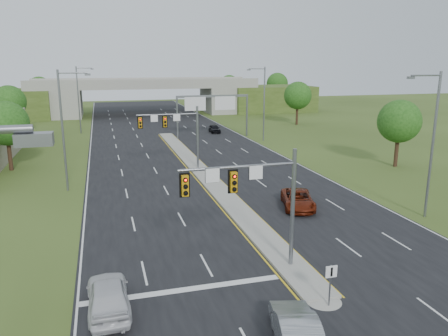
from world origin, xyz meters
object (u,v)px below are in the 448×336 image
object	(u,v)px
car_far_a	(298,199)
sign_gantry	(212,104)
car_white	(108,295)
keep_right_sign	(331,279)
overpass	(146,99)
car_silver	(296,331)
signal_mast_near	(256,192)
car_far_c	(214,129)
signal_mast_far	(177,128)

from	to	relation	value
car_far_a	sign_gantry	bearing A→B (deg)	103.98
car_white	car_far_a	bearing A→B (deg)	-144.28
keep_right_sign	overpass	size ratio (longest dim) A/B	0.03
overpass	car_silver	distance (m)	87.04
signal_mast_near	car_silver	xyz separation A→B (m)	(-0.62, -6.88, -3.92)
car_far_a	car_far_c	xyz separation A→B (m)	(3.38, 40.16, -0.05)
signal_mast_far	overpass	xyz separation A→B (m)	(2.26, 55.07, -1.17)
car_silver	car_far_a	xyz separation A→B (m)	(7.83, 16.53, -0.07)
car_white	car_far_c	distance (m)	54.94
signal_mast_near	signal_mast_far	xyz separation A→B (m)	(0.00, 25.00, 0.00)
signal_mast_far	car_white	distance (m)	28.32
car_silver	car_far_c	xyz separation A→B (m)	(11.21, 56.68, -0.12)
signal_mast_near	car_far_a	world-z (taller)	signal_mast_near
signal_mast_near	sign_gantry	bearing A→B (deg)	78.75
car_silver	signal_mast_far	bearing A→B (deg)	-77.86
overpass	car_far_a	xyz separation A→B (m)	(4.95, -70.42, -2.82)
signal_mast_far	keep_right_sign	distance (m)	29.71
keep_right_sign	car_far_a	xyz separation A→B (m)	(4.95, 14.10, -0.79)
signal_mast_near	car_white	xyz separation A→B (m)	(-8.04, -1.88, -3.88)
signal_mast_near	overpass	world-z (taller)	overpass
signal_mast_near	car_far_c	size ratio (longest dim) A/B	1.80
signal_mast_near	overpass	size ratio (longest dim) A/B	0.09
car_silver	car_far_a	world-z (taller)	car_silver
overpass	car_far_c	world-z (taller)	overpass
car_far_a	car_white	bearing A→B (deg)	-126.12
car_far_a	car_far_c	distance (m)	40.30
signal_mast_far	keep_right_sign	xyz separation A→B (m)	(2.26, -29.45, -3.21)
keep_right_sign	car_white	world-z (taller)	keep_right_sign
keep_right_sign	overpass	xyz separation A→B (m)	(0.00, 84.53, 2.04)
sign_gantry	car_far_c	world-z (taller)	sign_gantry
signal_mast_far	overpass	world-z (taller)	overpass
signal_mast_near	car_far_a	xyz separation A→B (m)	(7.21, 9.65, -3.99)
overpass	signal_mast_near	bearing A→B (deg)	-91.62
keep_right_sign	sign_gantry	xyz separation A→B (m)	(6.68, 49.45, 3.72)
car_far_a	car_silver	bearing A→B (deg)	-98.55
keep_right_sign	car_silver	xyz separation A→B (m)	(-2.88, -2.42, -0.71)
keep_right_sign	car_white	distance (m)	10.64
car_far_c	signal_mast_far	bearing A→B (deg)	-110.25
sign_gantry	overpass	size ratio (longest dim) A/B	0.14
overpass	car_far_c	distance (m)	31.52
car_far_c	keep_right_sign	bearing A→B (deg)	-95.85
overpass	car_white	xyz separation A→B (m)	(-10.30, -81.95, -2.71)
car_far_a	car_far_c	world-z (taller)	car_far_a
signal_mast_near	keep_right_sign	bearing A→B (deg)	-63.06
overpass	car_white	bearing A→B (deg)	-97.17
sign_gantry	signal_mast_far	bearing A→B (deg)	-114.11
signal_mast_near	signal_mast_far	world-z (taller)	same
signal_mast_far	car_white	world-z (taller)	signal_mast_far
signal_mast_far	keep_right_sign	world-z (taller)	signal_mast_far
car_white	keep_right_sign	bearing A→B (deg)	164.59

